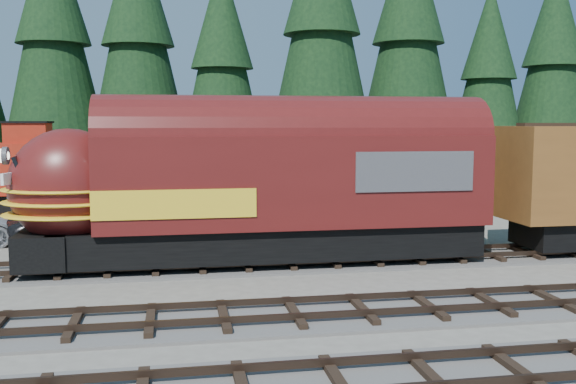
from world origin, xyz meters
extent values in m
plane|color=#6B665B|center=(0.00, 0.00, 0.00)|extent=(120.00, 120.00, 0.00)
cube|color=#38281E|center=(10.00, 4.72, 0.25)|extent=(68.00, 0.08, 0.16)
cube|color=#4C4947|center=(-10.00, 18.00, 0.04)|extent=(32.00, 3.20, 0.08)
cube|color=#38281E|center=(-10.00, 17.28, 0.25)|extent=(32.00, 0.08, 0.16)
cube|color=#38281E|center=(-10.00, 18.72, 0.25)|extent=(32.00, 0.08, 0.16)
cube|color=gold|center=(0.00, 10.50, 1.70)|extent=(12.00, 6.00, 3.40)
cube|color=gold|center=(0.00, 10.50, 4.12)|extent=(11.88, 3.30, 1.44)
cube|color=white|center=(-6.04, 9.50, 2.20)|extent=(0.06, 2.40, 0.60)
cone|color=black|center=(-12.97, 27.15, 10.88)|extent=(6.64, 6.64, 15.12)
cone|color=black|center=(-7.55, 26.48, 10.79)|extent=(6.58, 6.58, 14.99)
cone|color=black|center=(-2.21, 24.01, 9.06)|extent=(5.53, 5.53, 12.59)
cone|color=black|center=(4.39, 24.39, 11.59)|extent=(7.07, 7.07, 16.11)
cone|color=black|center=(10.65, 25.08, 11.18)|extent=(6.82, 6.82, 15.54)
cone|color=black|center=(16.14, 24.02, 8.57)|extent=(5.23, 5.23, 11.91)
cone|color=black|center=(21.05, 24.13, 9.61)|extent=(5.86, 5.86, 13.36)
cube|color=black|center=(-2.08, 4.00, 0.89)|extent=(14.54, 2.60, 1.12)
cube|color=#531413|center=(-1.26, 4.00, 2.98)|extent=(13.27, 3.06, 3.06)
ellipsoid|color=#531413|center=(-8.71, 4.00, 2.88)|extent=(3.88, 3.00, 3.78)
cube|color=#38383A|center=(2.51, 4.00, 3.34)|extent=(4.08, 3.12, 1.33)
sphere|color=white|center=(-10.74, 4.00, 3.90)|extent=(0.45, 0.45, 0.45)
cube|color=black|center=(-13.76, 18.00, 0.77)|extent=(7.96, 2.05, 0.88)
cube|color=#A32111|center=(-13.76, 18.00, 2.54)|extent=(8.84, 2.56, 2.65)
cube|color=#A32111|center=(-12.88, 18.00, 4.40)|extent=(2.12, 1.95, 1.06)
imported|color=black|center=(-8.61, 8.71, 0.88)|extent=(6.82, 4.22, 1.76)
camera|label=1|loc=(-5.35, -17.66, 4.96)|focal=40.00mm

